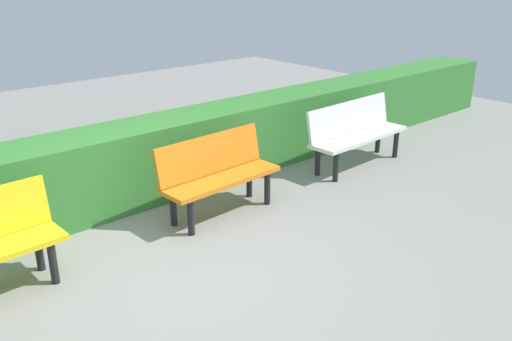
# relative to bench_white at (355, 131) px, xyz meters

# --- Properties ---
(ground_plane) EXTENTS (17.12, 17.12, 0.00)m
(ground_plane) POSITION_rel_bench_white_xyz_m (3.48, 0.65, -0.48)
(ground_plane) COLOR gray
(bench_white) EXTENTS (1.66, 0.52, 0.86)m
(bench_white) POSITION_rel_bench_white_xyz_m (0.00, 0.00, 0.00)
(bench_white) COLOR white
(bench_white) RESTS_ON ground_plane
(bench_orange) EXTENTS (1.41, 0.53, 0.86)m
(bench_orange) POSITION_rel_bench_white_xyz_m (2.34, -0.00, -0.01)
(bench_orange) COLOR orange
(bench_orange) RESTS_ON ground_plane
(hedge_row) EXTENTS (13.12, 0.71, 0.89)m
(hedge_row) POSITION_rel_bench_white_xyz_m (2.36, -0.91, -0.04)
(hedge_row) COLOR #387F33
(hedge_row) RESTS_ON ground_plane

